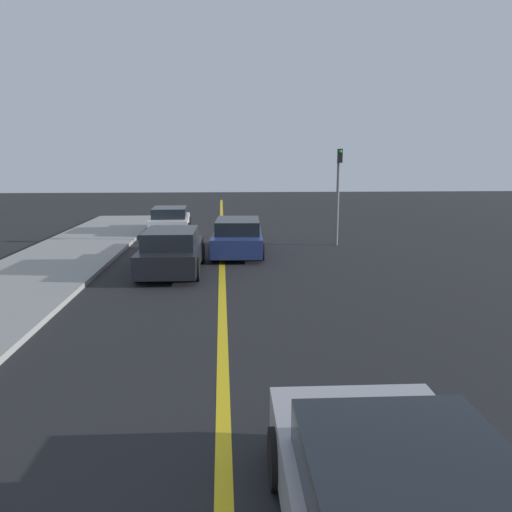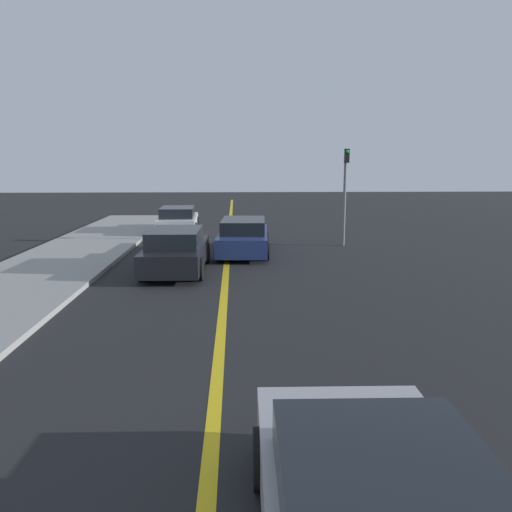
{
  "view_description": "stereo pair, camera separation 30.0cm",
  "coord_description": "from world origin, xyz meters",
  "px_view_note": "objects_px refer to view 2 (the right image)",
  "views": [
    {
      "loc": [
        0.01,
        2.26,
        3.38
      ],
      "look_at": [
        0.76,
        13.07,
        1.34
      ],
      "focal_mm": 35.0,
      "sensor_mm": 36.0,
      "label": 1
    },
    {
      "loc": [
        0.31,
        2.24,
        3.38
      ],
      "look_at": [
        0.76,
        13.07,
        1.34
      ],
      "focal_mm": 35.0,
      "sensor_mm": 36.0,
      "label": 2
    }
  ],
  "objects_px": {
    "car_ahead_center": "(176,251)",
    "car_far_distant": "(243,237)",
    "car_parked_left_lot": "(178,220)",
    "traffic_light": "(345,187)"
  },
  "relations": [
    {
      "from": "car_far_distant",
      "to": "car_parked_left_lot",
      "type": "xyz_separation_m",
      "value": [
        -3.06,
        5.53,
        -0.01
      ]
    },
    {
      "from": "traffic_light",
      "to": "car_ahead_center",
      "type": "bearing_deg",
      "value": -143.31
    },
    {
      "from": "car_ahead_center",
      "to": "traffic_light",
      "type": "distance_m",
      "value": 8.04
    },
    {
      "from": "car_ahead_center",
      "to": "car_parked_left_lot",
      "type": "bearing_deg",
      "value": 96.98
    },
    {
      "from": "car_far_distant",
      "to": "traffic_light",
      "type": "xyz_separation_m",
      "value": [
        4.14,
        1.58,
        1.78
      ]
    },
    {
      "from": "car_far_distant",
      "to": "car_ahead_center",
      "type": "bearing_deg",
      "value": -121.63
    },
    {
      "from": "car_parked_left_lot",
      "to": "car_far_distant",
      "type": "bearing_deg",
      "value": -62.97
    },
    {
      "from": "car_ahead_center",
      "to": "car_far_distant",
      "type": "xyz_separation_m",
      "value": [
        2.15,
        3.11,
        -0.03
      ]
    },
    {
      "from": "car_far_distant",
      "to": "car_parked_left_lot",
      "type": "distance_m",
      "value": 6.32
    },
    {
      "from": "car_far_distant",
      "to": "car_parked_left_lot",
      "type": "bearing_deg",
      "value": 122.06
    }
  ]
}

